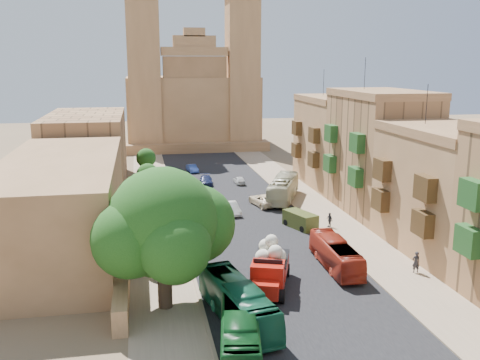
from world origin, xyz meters
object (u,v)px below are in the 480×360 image
object	(u,v)px
street_tree_c	(148,175)
car_blue_a	(217,225)
car_dkblue	(206,180)
pedestrian_c	(329,220)
pedestrian_a	(416,262)
street_tree_a	(153,224)
red_truck	(270,266)
ficus_tree	(164,226)
car_blue_b	(192,168)
car_white_b	(239,180)
church	(192,99)
bus_cream_east	(283,189)
street_tree_d	(146,158)
street_tree_b	(150,192)
bus_red_east	(336,254)
olive_pickup	(300,220)
car_cream	(264,200)
bus_green_south	(240,332)
bus_green_north	(238,302)
car_white_a	(231,208)

from	to	relation	value
street_tree_c	car_blue_a	bearing A→B (deg)	-66.52
car_dkblue	pedestrian_c	size ratio (longest dim) A/B	2.71
pedestrian_a	car_blue_a	bearing A→B (deg)	-44.26
street_tree_a	red_truck	world-z (taller)	street_tree_a
ficus_tree	street_tree_a	bearing A→B (deg)	94.21
car_blue_b	pedestrian_c	world-z (taller)	pedestrian_c
ficus_tree	car_white_b	xyz separation A→B (m)	(12.23, 37.43, -5.36)
church	bus_cream_east	size ratio (longest dim) A/B	3.41
street_tree_a	street_tree_d	distance (m)	36.01
car_dkblue	street_tree_b	bearing A→B (deg)	-109.84
bus_red_east	car_dkblue	size ratio (longest dim) A/B	2.06
street_tree_b	pedestrian_a	xyz separation A→B (m)	(20.89, -17.50, -2.62)
street_tree_a	car_blue_b	xyz separation A→B (m)	(7.12, 39.06, -3.05)
pedestrian_c	street_tree_d	bearing A→B (deg)	-163.14
olive_pickup	car_cream	xyz separation A→B (m)	(-1.73, 9.28, -0.11)
bus_green_south	pedestrian_c	xyz separation A→B (m)	(13.79, 22.54, -0.52)
car_blue_b	red_truck	bearing A→B (deg)	-97.74
pedestrian_a	red_truck	bearing A→B (deg)	3.94
bus_cream_east	car_cream	world-z (taller)	bus_cream_east
bus_green_south	pedestrian_a	size ratio (longest dim) A/B	5.12
street_tree_c	bus_red_east	bearing A→B (deg)	-61.48
car_cream	olive_pickup	bearing A→B (deg)	88.69
bus_green_south	car_white_b	bearing A→B (deg)	88.79
street_tree_a	bus_red_east	size ratio (longest dim) A/B	0.63
bus_red_east	car_white_b	xyz separation A→B (m)	(-2.01, 32.72, -0.65)
church	pedestrian_a	size ratio (longest dim) A/B	20.08
bus_cream_east	pedestrian_c	xyz separation A→B (m)	(1.80, -11.73, -0.71)
bus_green_north	car_white_b	size ratio (longest dim) A/B	3.04
street_tree_d	bus_cream_east	size ratio (longest dim) A/B	0.42
car_white_a	street_tree_b	bearing A→B (deg)	-170.80
red_truck	car_white_b	size ratio (longest dim) A/B	2.21
street_tree_b	car_blue_a	xyz separation A→B (m)	(6.61, -3.22, -2.97)
street_tree_d	car_blue_a	xyz separation A→B (m)	(6.61, -27.22, -2.41)
car_white_b	bus_cream_east	bearing A→B (deg)	107.39
car_white_a	car_dkblue	world-z (taller)	car_white_a
ficus_tree	street_tree_b	size ratio (longest dim) A/B	1.90
bus_red_east	bus_cream_east	xyz separation A→B (m)	(1.67, 22.69, 0.29)
ficus_tree	olive_pickup	xyz separation A→B (m)	(14.64, 15.99, -5.10)
street_tree_b	bus_green_south	size ratio (longest dim) A/B	0.57
car_blue_b	car_cream	bearing A→B (deg)	-83.11
ficus_tree	bus_green_south	world-z (taller)	ficus_tree
street_tree_b	bus_green_north	size ratio (longest dim) A/B	0.54
bus_green_south	car_dkblue	distance (m)	44.93
car_white_a	car_blue_a	bearing A→B (deg)	-119.03
ficus_tree	car_blue_b	size ratio (longest dim) A/B	2.80
street_tree_a	bus_green_south	distance (m)	15.72
street_tree_a	pedestrian_a	distance (m)	21.78
street_tree_d	car_white_a	bearing A→B (deg)	-67.29
street_tree_c	pedestrian_a	world-z (taller)	street_tree_c
red_truck	car_dkblue	distance (m)	36.12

